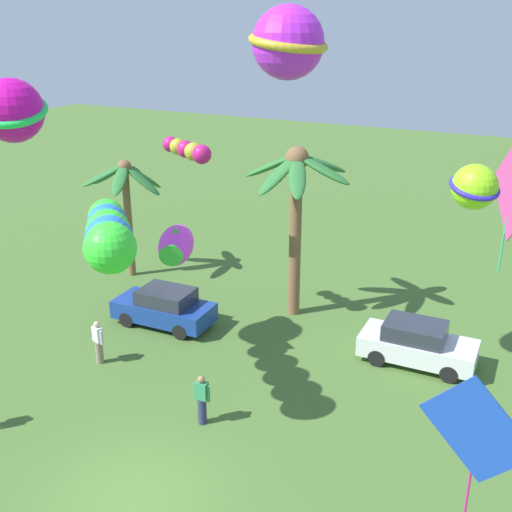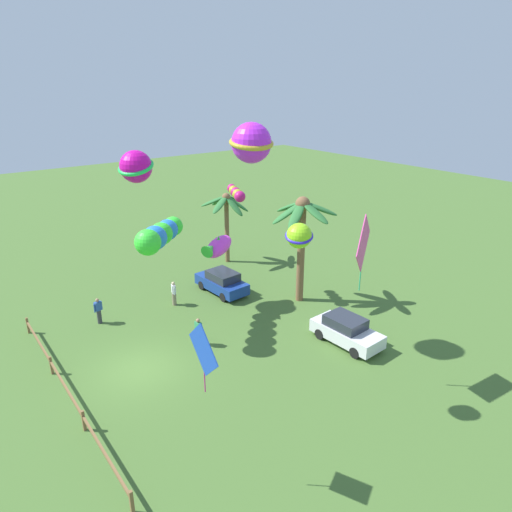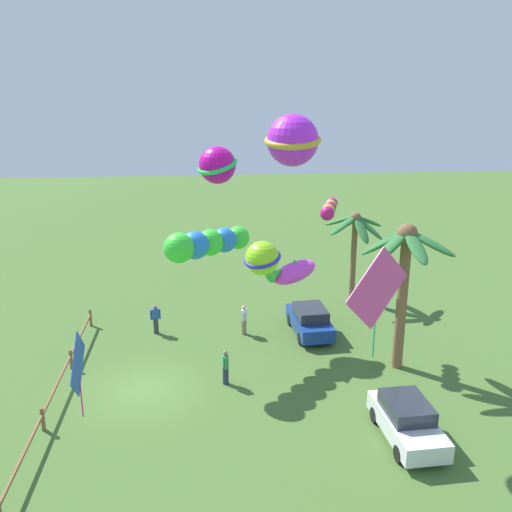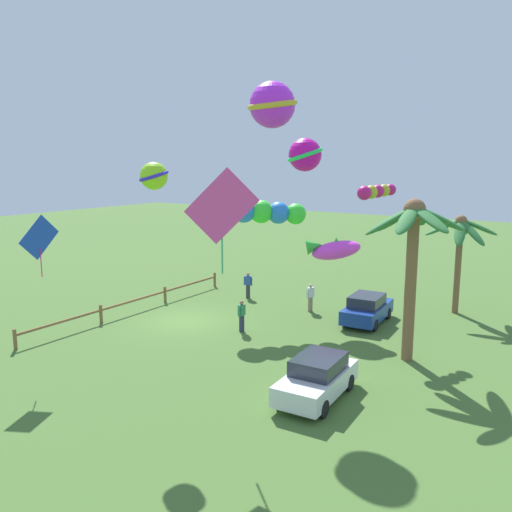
# 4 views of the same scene
# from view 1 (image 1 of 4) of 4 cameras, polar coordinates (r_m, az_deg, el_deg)

# --- Properties ---
(ground_plane) EXTENTS (120.00, 120.00, 0.00)m
(ground_plane) POSITION_cam_1_polar(r_m,az_deg,el_deg) (16.63, -11.48, -21.36)
(ground_plane) COLOR #476B2D
(palm_tree_0) EXTENTS (3.60, 3.75, 5.47)m
(palm_tree_0) POSITION_cam_1_polar(r_m,az_deg,el_deg) (28.18, -12.03, 6.41)
(palm_tree_0) COLOR brown
(palm_tree_0) RESTS_ON ground
(palm_tree_1) EXTENTS (4.27, 3.95, 6.83)m
(palm_tree_1) POSITION_cam_1_polar(r_m,az_deg,el_deg) (23.38, 3.81, 6.14)
(palm_tree_1) COLOR brown
(palm_tree_1) RESTS_ON ground
(parked_car_0) EXTENTS (3.98, 1.90, 1.51)m
(parked_car_0) POSITION_cam_1_polar(r_m,az_deg,el_deg) (22.01, 14.75, -7.89)
(parked_car_0) COLOR silver
(parked_car_0) RESTS_ON ground
(parked_car_1) EXTENTS (4.01, 1.96, 1.51)m
(parked_car_1) POSITION_cam_1_polar(r_m,az_deg,el_deg) (24.16, -8.52, -4.73)
(parked_car_1) COLOR navy
(parked_car_1) RESTS_ON ground
(spectator_0) EXTENTS (0.55, 0.26, 1.59)m
(spectator_0) POSITION_cam_1_polar(r_m,az_deg,el_deg) (18.39, -5.07, -13.14)
(spectator_0) COLOR #2D3351
(spectator_0) RESTS_ON ground
(spectator_1) EXTENTS (0.53, 0.33, 1.59)m
(spectator_1) POSITION_cam_1_polar(r_m,az_deg,el_deg) (21.97, -14.46, -7.74)
(spectator_1) COLOR gray
(spectator_1) RESTS_ON ground
(kite_tube_0) EXTENTS (3.75, 3.90, 1.51)m
(kite_tube_0) POSITION_cam_1_polar(r_m,az_deg,el_deg) (17.10, -13.57, 2.11)
(kite_tube_0) COLOR #36E932
(kite_tube_1) EXTENTS (2.41, 1.25, 0.72)m
(kite_tube_1) POSITION_cam_1_polar(r_m,az_deg,el_deg) (22.14, -6.38, 9.80)
(kite_tube_1) COLOR #C61972
(kite_ball_2) EXTENTS (1.53, 1.53, 0.99)m
(kite_ball_2) POSITION_cam_1_polar(r_m,az_deg,el_deg) (13.98, 19.67, 6.08)
(kite_ball_2) COLOR #94E61D
(kite_fish_3) EXTENTS (2.32, 2.94, 1.31)m
(kite_fish_3) POSITION_cam_1_polar(r_m,az_deg,el_deg) (21.06, -7.50, 1.03)
(kite_fish_3) COLOR #F13DE5
(kite_diamond_4) EXTENTS (1.79, 0.08, 2.50)m
(kite_diamond_4) POSITION_cam_1_polar(r_m,az_deg,el_deg) (10.13, 19.88, -15.16)
(kite_diamond_4) COLOR #1C45B8
(kite_diamond_5) EXTENTS (1.21, 2.17, 3.42)m
(kite_diamond_5) POSITION_cam_1_polar(r_m,az_deg,el_deg) (17.34, 22.54, 5.16)
(kite_diamond_5) COLOR #E9439C
(kite_ball_6) EXTENTS (2.86, 2.85, 1.88)m
(kite_ball_6) POSITION_cam_1_polar(r_m,az_deg,el_deg) (19.75, -21.78, 12.46)
(kite_ball_6) COLOR #D00D9A
(kite_ball_7) EXTENTS (2.59, 2.58, 1.90)m
(kite_ball_7) POSITION_cam_1_polar(r_m,az_deg,el_deg) (16.81, 3.01, 19.21)
(kite_ball_7) COLOR #C527EE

